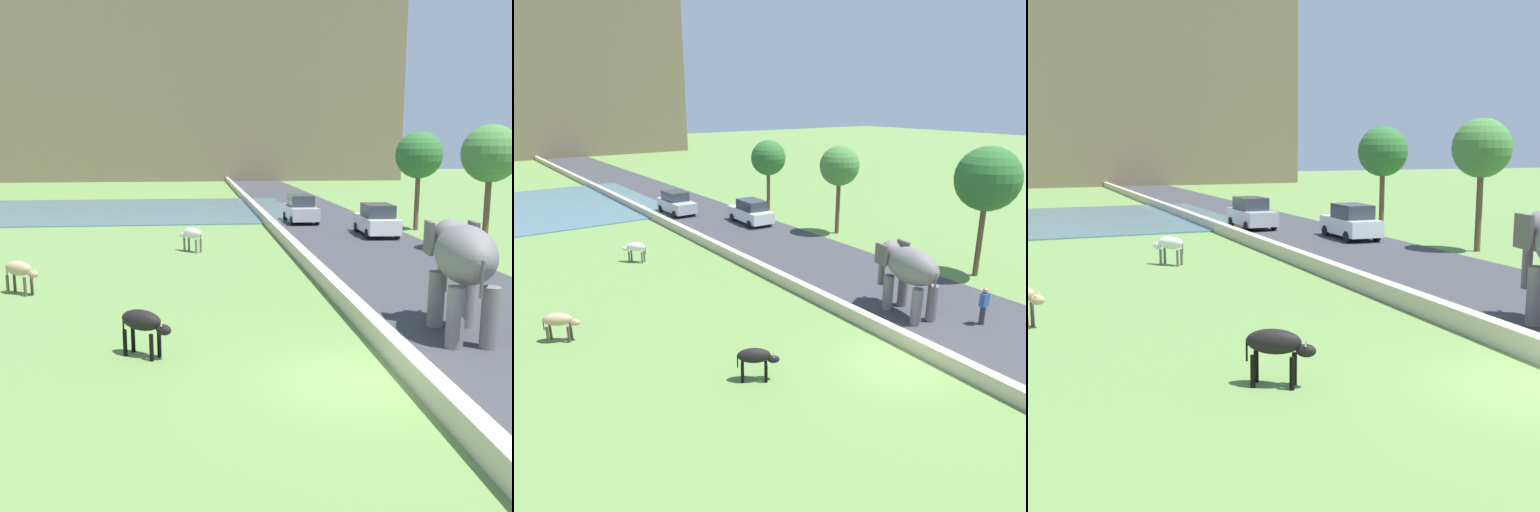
{
  "view_description": "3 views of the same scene",
  "coord_description": "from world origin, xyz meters",
  "views": [
    {
      "loc": [
        -3.4,
        -11.69,
        4.97
      ],
      "look_at": [
        -1.69,
        4.67,
        1.89
      ],
      "focal_mm": 41.66,
      "sensor_mm": 36.0,
      "label": 1
    },
    {
      "loc": [
        -12.33,
        -9.95,
        8.86
      ],
      "look_at": [
        -0.05,
        7.82,
        1.9
      ],
      "focal_mm": 34.51,
      "sensor_mm": 36.0,
      "label": 2
    },
    {
      "loc": [
        -9.23,
        -9.48,
        4.61
      ],
      "look_at": [
        -2.28,
        7.33,
        1.62
      ],
      "focal_mm": 46.35,
      "sensor_mm": 36.0,
      "label": 3
    }
  ],
  "objects": [
    {
      "name": "car_silver",
      "position": [
        3.42,
        25.98,
        0.9
      ],
      "size": [
        1.83,
        4.02,
        1.8
      ],
      "color": "#B7B7BC",
      "rests_on": "ground"
    },
    {
      "name": "ground_plane",
      "position": [
        0.0,
        0.0,
        0.0
      ],
      "size": [
        220.0,
        220.0,
        0.0
      ],
      "primitive_type": "plane",
      "color": "#608442"
    },
    {
      "name": "cow_white",
      "position": [
        -3.56,
        16.07,
        0.84
      ],
      "size": [
        1.23,
        1.21,
        1.15
      ],
      "color": "silver",
      "rests_on": "ground"
    },
    {
      "name": "elephant",
      "position": [
        3.46,
        2.71,
        2.04
      ],
      "size": [
        1.75,
        3.55,
        2.99
      ],
      "color": "slate",
      "rests_on": "ground"
    },
    {
      "name": "barrier_wall",
      "position": [
        1.2,
        18.0,
        0.28
      ],
      "size": [
        0.4,
        110.0,
        0.56
      ],
      "primitive_type": "cube",
      "color": "beige",
      "rests_on": "ground"
    },
    {
      "name": "tree_far",
      "position": [
        9.65,
        22.07,
        4.36
      ],
      "size": [
        2.72,
        2.72,
        5.76
      ],
      "color": "brown",
      "rests_on": "ground"
    },
    {
      "name": "cow_black",
      "position": [
        -4.65,
        1.97,
        0.84
      ],
      "size": [
        1.35,
        1.03,
        1.15
      ],
      "color": "black",
      "rests_on": "ground"
    },
    {
      "name": "car_white",
      "position": [
        6.57,
        19.87,
        0.9
      ],
      "size": [
        1.94,
        4.07,
        1.8
      ],
      "color": "white",
      "rests_on": "ground"
    },
    {
      "name": "cow_tan",
      "position": [
        -9.27,
        8.49,
        0.84
      ],
      "size": [
        1.37,
        0.98,
        1.15
      ],
      "color": "tan",
      "rests_on": "ground"
    },
    {
      "name": "lake",
      "position": [
        -14.0,
        34.45,
        0.04
      ],
      "size": [
        36.0,
        18.0,
        0.08
      ],
      "primitive_type": "cube",
      "color": "slate",
      "rests_on": "ground"
    },
    {
      "name": "hill_distant",
      "position": [
        -6.0,
        84.98,
        12.66
      ],
      "size": [
        64.0,
        28.0,
        25.31
      ],
      "primitive_type": "cube",
      "color": "#75664C",
      "rests_on": "ground"
    },
    {
      "name": "tree_mid",
      "position": [
        10.0,
        14.29,
        4.55
      ],
      "size": [
        2.62,
        2.62,
        5.9
      ],
      "color": "brown",
      "rests_on": "ground"
    },
    {
      "name": "road_surface",
      "position": [
        5.0,
        20.0,
        0.03
      ],
      "size": [
        7.0,
        120.0,
        0.06
      ],
      "primitive_type": "cube",
      "color": "#38383D",
      "rests_on": "ground"
    }
  ]
}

